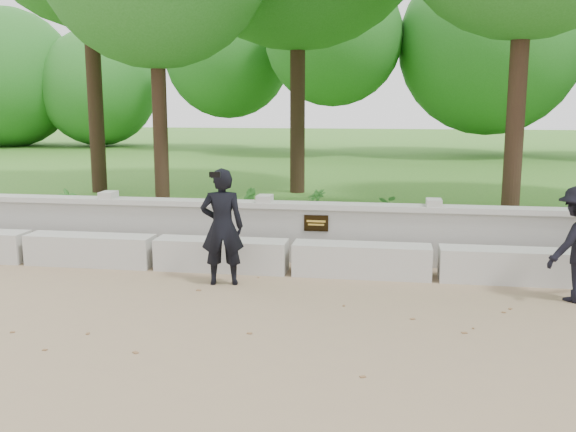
{
  "coord_description": "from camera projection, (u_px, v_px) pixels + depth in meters",
  "views": [
    {
      "loc": [
        1.34,
        -6.79,
        2.39
      ],
      "look_at": [
        0.05,
        1.36,
        0.91
      ],
      "focal_mm": 40.0,
      "sensor_mm": 36.0,
      "label": 1
    }
  ],
  "objects": [
    {
      "name": "shrub_d",
      "position": [
        316.0,
        207.0,
        11.27
      ],
      "size": [
        0.47,
        0.46,
        0.62
      ],
      "primitive_type": "imported",
      "rotation": [
        0.0,
        0.0,
        5.55
      ],
      "color": "#2F7026",
      "rests_on": "lawn"
    },
    {
      "name": "lawn",
      "position": [
        347.0,
        172.0,
        20.82
      ],
      "size": [
        40.0,
        22.0,
        0.25
      ],
      "primitive_type": "cube",
      "color": "#307022",
      "rests_on": "ground"
    },
    {
      "name": "shrub_a",
      "position": [
        69.0,
        208.0,
        10.96
      ],
      "size": [
        0.39,
        0.43,
        0.68
      ],
      "primitive_type": "imported",
      "rotation": [
        0.0,
        0.0,
        1.06
      ],
      "color": "#2F7026",
      "rests_on": "lawn"
    },
    {
      "name": "ground",
      "position": [
        265.0,
        316.0,
        7.23
      ],
      "size": [
        80.0,
        80.0,
        0.0
      ],
      "primitive_type": "plane",
      "color": "#8D7656",
      "rests_on": "ground"
    },
    {
      "name": "parapet_wall",
      "position": [
        297.0,
        231.0,
        9.67
      ],
      "size": [
        12.5,
        0.35,
        0.9
      ],
      "color": "#A6A49D",
      "rests_on": "ground"
    },
    {
      "name": "man_main",
      "position": [
        222.0,
        227.0,
        8.39
      ],
      "size": [
        0.63,
        0.57,
        1.55
      ],
      "color": "black",
      "rests_on": "ground"
    },
    {
      "name": "shrub_b",
      "position": [
        248.0,
        205.0,
        11.63
      ],
      "size": [
        0.35,
        0.4,
        0.6
      ],
      "primitive_type": "imported",
      "rotation": [
        0.0,
        0.0,
        1.89
      ],
      "color": "#2F7026",
      "rests_on": "lawn"
    },
    {
      "name": "shrub_c",
      "position": [
        397.0,
        219.0,
        10.11
      ],
      "size": [
        0.73,
        0.69,
        0.64
      ],
      "primitive_type": "imported",
      "rotation": [
        0.0,
        0.0,
        3.55
      ],
      "color": "#2F7026",
      "rests_on": "lawn"
    },
    {
      "name": "concrete_bench",
      "position": [
        290.0,
        257.0,
        9.04
      ],
      "size": [
        11.9,
        0.45,
        0.45
      ],
      "color": "#B1AFA7",
      "rests_on": "ground"
    }
  ]
}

